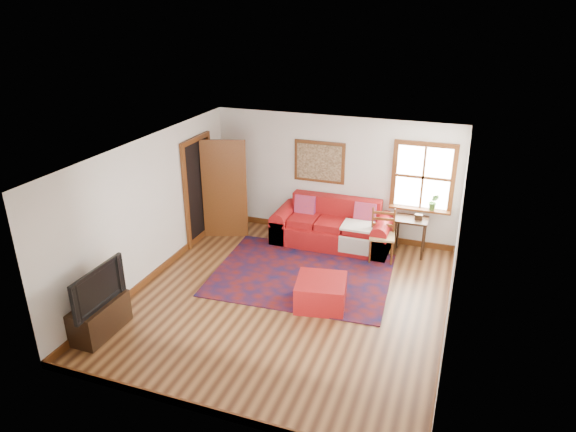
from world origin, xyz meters
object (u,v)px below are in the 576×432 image
at_px(ladder_back_chair, 382,233).
at_px(media_cabinet, 100,318).
at_px(red_leather_sofa, 332,229).
at_px(red_ottoman, 321,292).
at_px(side_table, 411,224).

xyz_separation_m(ladder_back_chair, media_cabinet, (-3.46, -3.75, -0.28)).
height_order(red_leather_sofa, ladder_back_chair, ladder_back_chair).
xyz_separation_m(red_ottoman, side_table, (1.09, 2.33, 0.39)).
relative_size(red_leather_sofa, ladder_back_chair, 2.37).
relative_size(red_ottoman, side_table, 1.06).
bearing_deg(media_cabinet, red_ottoman, 32.68).
height_order(red_ottoman, ladder_back_chair, ladder_back_chair).
xyz_separation_m(red_ottoman, media_cabinet, (-2.83, -1.82, 0.03)).
bearing_deg(ladder_back_chair, red_ottoman, -107.80).
bearing_deg(red_leather_sofa, ladder_back_chair, -18.28).
relative_size(red_leather_sofa, side_table, 3.16).
bearing_deg(side_table, red_leather_sofa, -178.03).
xyz_separation_m(side_table, ladder_back_chair, (-0.47, -0.40, -0.08)).
distance_m(red_leather_sofa, ladder_back_chair, 1.13).
relative_size(side_table, ladder_back_chair, 0.75).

